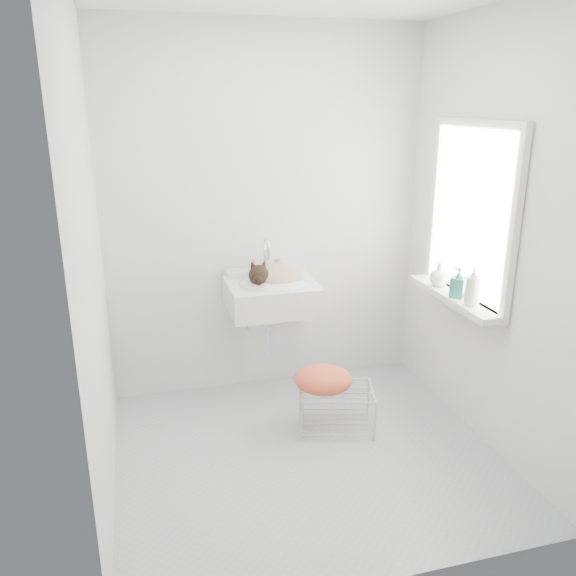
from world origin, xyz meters
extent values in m
cube|color=#A5A7A8|center=(0.00, 0.00, 0.00)|extent=(2.20, 2.00, 0.02)
cube|color=silver|center=(0.00, 1.00, 1.25)|extent=(2.20, 0.02, 2.50)
cube|color=silver|center=(1.10, 0.00, 1.25)|extent=(0.02, 2.00, 2.50)
cube|color=silver|center=(-1.10, 0.00, 1.25)|extent=(0.02, 2.00, 2.50)
cube|color=white|center=(1.09, 0.20, 1.35)|extent=(0.01, 0.80, 1.00)
cube|color=white|center=(1.07, 0.20, 1.35)|extent=(0.04, 0.90, 1.10)
cube|color=white|center=(1.01, 0.20, 0.83)|extent=(0.16, 0.88, 0.04)
cube|color=silver|center=(-0.03, 0.74, 0.85)|extent=(0.59, 0.51, 0.23)
ellipsoid|color=tan|center=(0.00, 0.73, 0.88)|extent=(0.41, 0.37, 0.19)
sphere|color=black|center=(-0.15, 0.67, 0.97)|extent=(0.16, 0.16, 0.13)
torus|color=#A52014|center=(-0.13, 0.66, 0.93)|extent=(0.13, 0.13, 0.05)
cube|color=silver|center=(0.27, 0.24, 0.15)|extent=(0.52, 0.42, 0.27)
ellipsoid|color=orange|center=(0.18, 0.25, 0.30)|extent=(0.43, 0.37, 0.15)
imported|color=silver|center=(1.00, -0.01, 0.85)|extent=(0.11, 0.11, 0.20)
imported|color=#2C7C6C|center=(1.00, 0.15, 0.85)|extent=(0.12, 0.12, 0.19)
imported|color=white|center=(1.00, 0.38, 0.85)|extent=(0.16, 0.16, 0.15)
camera|label=1|loc=(-0.88, -2.82, 2.00)|focal=36.09mm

